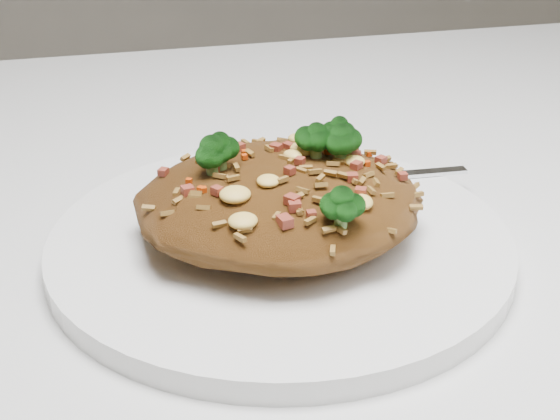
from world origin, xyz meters
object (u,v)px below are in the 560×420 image
Objects in this scene: plate at (280,242)px; fried_rice at (281,188)px; fork at (364,178)px; dining_table at (171,327)px.

plate is 1.65× the size of fried_rice.
fork is at bearing 37.92° from fried_rice.
plate is at bearing -168.64° from fried_rice.
dining_table is 0.17m from fork.
fried_rice is 0.10m from fork.
fried_rice reaches higher than dining_table.
fried_rice is (0.00, 0.00, 0.04)m from plate.
fork is (0.07, 0.06, -0.03)m from fried_rice.
fried_rice is at bearing 11.36° from plate.
fork reaches higher than dining_table.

